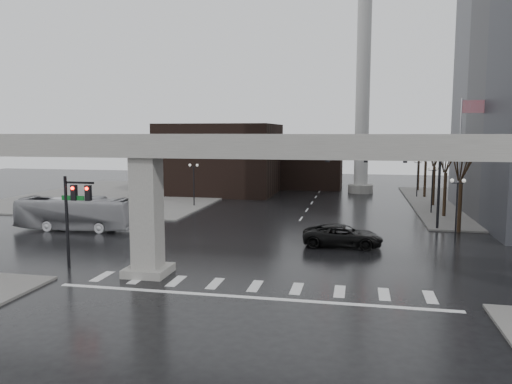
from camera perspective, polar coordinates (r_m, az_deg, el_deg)
ground at (r=30.11m, az=0.30°, el=-10.14°), size 160.00×160.00×0.00m
sidewalk_nw at (r=72.15m, az=-14.47°, el=-0.34°), size 28.00×36.00×0.15m
elevated_guideway at (r=28.65m, az=2.79°, el=3.00°), size 48.00×2.60×8.70m
building_far_left at (r=73.04m, az=-3.98°, el=3.82°), size 16.00×14.00×10.00m
building_far_mid at (r=80.75m, az=6.20°, el=3.37°), size 10.00×10.00×8.00m
smokestack at (r=74.38m, az=12.09°, el=10.17°), size 3.60×3.60×30.00m
signal_mast_arm at (r=47.25m, az=15.69°, el=2.97°), size 12.12×0.43×8.00m
signal_left_pole at (r=34.20m, az=-20.09°, el=-1.52°), size 2.30×0.30×6.00m
flagpole_assembly at (r=51.17m, az=22.59°, el=4.88°), size 2.06×0.12×12.00m
lamp_right_0 at (r=43.29m, az=21.99°, el=-0.73°), size 1.22×0.32×5.11m
lamp_right_1 at (r=57.03m, az=19.50°, el=1.07°), size 1.22×0.32×5.11m
lamp_right_2 at (r=70.87m, az=17.98°, el=2.18°), size 1.22×0.32×5.11m
lamp_left_0 at (r=46.69m, az=-12.66°, el=0.11°), size 1.22×0.32×5.11m
lamp_left_1 at (r=59.65m, az=-7.13°, el=1.65°), size 1.22×0.32×5.11m
lamp_left_2 at (r=73.00m, az=-3.60°, el=2.62°), size 1.22×0.32×5.11m
tree_right_0 at (r=47.48m, az=22.32°, el=-0.96°), size 1.09×1.58×7.50m
tree_right_1 at (r=55.29m, az=20.81°, el=0.20°), size 1.09×1.61×7.67m
tree_right_2 at (r=63.16m, az=19.68°, el=1.08°), size 1.10×1.63×7.85m
tree_right_3 at (r=71.05m, az=18.80°, el=1.76°), size 1.11×1.66×8.02m
tree_right_4 at (r=78.97m, az=18.09°, el=2.30°), size 1.12×1.69×8.19m
pickup_truck at (r=39.28m, az=9.86°, el=-4.95°), size 6.12×2.85×1.70m
city_bus at (r=47.92m, az=-19.95°, el=-2.32°), size 10.98×2.87×3.04m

